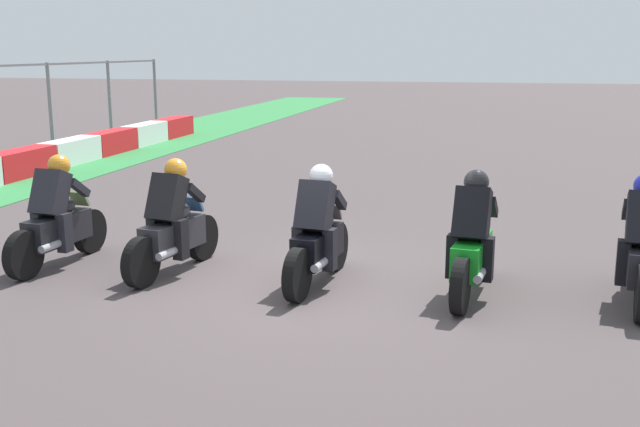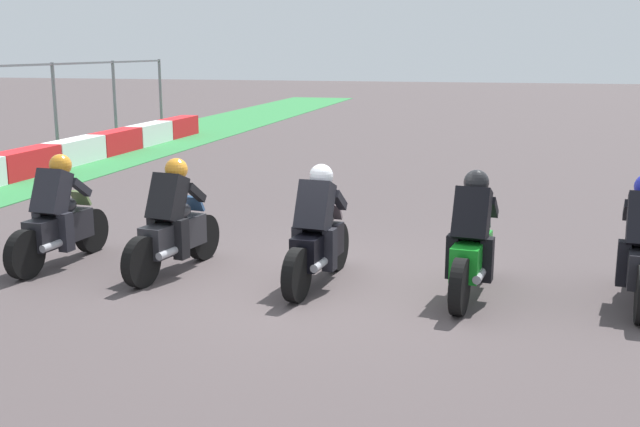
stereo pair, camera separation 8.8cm
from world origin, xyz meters
name	(u,v)px [view 2 (the right image)]	position (x,y,z in m)	size (l,w,h in m)	color
ground_plane	(320,285)	(0.00, 0.00, 0.00)	(120.00, 120.00, 0.00)	#4A4141
rider_lane_b	(472,245)	(0.01, -1.84, 0.62)	(2.04, 0.58, 1.51)	black
rider_lane_c	(318,236)	(0.01, 0.04, 0.62)	(2.04, 0.57, 1.51)	black
rider_lane_d	(173,226)	(0.07, 2.01, 0.62)	(2.03, 0.61, 1.51)	black
rider_lane_e	(59,220)	(0.04, 3.67, 0.62)	(2.04, 0.56, 1.51)	black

